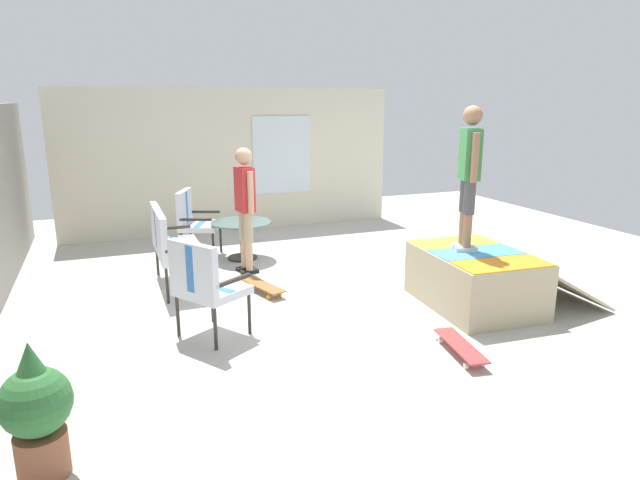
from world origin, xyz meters
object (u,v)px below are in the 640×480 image
object	(u,v)px
patio_chair_near_house	(193,217)
patio_table	(242,233)
skate_ramp	(477,279)
patio_bench	(170,240)
person_skater	(469,168)
potted_plant	(37,410)
skateboard_by_bench	(262,285)
patio_chair_by_wall	(203,281)
skateboard_spare	(461,346)
person_watching	(245,201)

from	to	relation	value
patio_chair_near_house	patio_table	world-z (taller)	patio_chair_near_house
skate_ramp	patio_table	distance (m)	3.58
patio_bench	person_skater	bearing A→B (deg)	-120.30
skate_ramp	potted_plant	world-z (taller)	potted_plant
skateboard_by_bench	potted_plant	xyz separation A→B (m)	(-2.87, 2.23, 0.38)
patio_chair_by_wall	skateboard_spare	xyz separation A→B (m)	(-1.23, -2.17, -0.53)
skateboard_by_bench	patio_chair_near_house	bearing A→B (deg)	14.85
person_skater	potted_plant	distance (m)	4.77
skate_ramp	patio_chair_near_house	bearing A→B (deg)	39.53
patio_bench	potted_plant	bearing A→B (deg)	160.63
skateboard_by_bench	person_skater	bearing A→B (deg)	-120.13
patio_chair_near_house	potted_plant	xyz separation A→B (m)	(-4.81, 1.72, -0.15)
person_watching	skateboard_spare	distance (m)	3.61
patio_bench	person_watching	world-z (taller)	person_watching
patio_chair_near_house	person_skater	world-z (taller)	person_skater
person_watching	skateboard_spare	size ratio (longest dim) A/B	2.09
patio_chair_near_house	potted_plant	world-z (taller)	patio_chair_near_house
patio_bench	person_watching	xyz separation A→B (m)	(0.28, -1.05, 0.39)
person_watching	person_skater	distance (m)	3.00
patio_chair_near_house	person_watching	bearing A→B (deg)	-152.57
skateboard_by_bench	patio_chair_by_wall	bearing A→B (deg)	142.17
patio_table	skateboard_spare	bearing A→B (deg)	-163.91
skate_ramp	person_skater	distance (m)	1.28
patio_chair_by_wall	person_skater	size ratio (longest dim) A/B	0.63
patio_chair_by_wall	potted_plant	xyz separation A→B (m)	(-1.72, 1.34, -0.15)
person_skater	skateboard_spare	xyz separation A→B (m)	(-1.17, 0.83, -1.50)
skateboard_by_bench	potted_plant	world-z (taller)	potted_plant
person_watching	potted_plant	world-z (taller)	person_watching
patio_bench	skateboard_by_bench	xyz separation A→B (m)	(-0.60, -1.01, -0.53)
patio_chair_by_wall	skateboard_spare	world-z (taller)	patio_chair_by_wall
skateboard_spare	person_watching	bearing A→B (deg)	20.72
potted_plant	skateboard_by_bench	bearing A→B (deg)	-37.87
patio_chair_by_wall	skateboard_spare	size ratio (longest dim) A/B	1.24
patio_bench	skateboard_spare	world-z (taller)	patio_bench
person_skater	person_watching	bearing A→B (deg)	44.52
patio_bench	person_skater	distance (m)	3.73
person_watching	skateboard_spare	world-z (taller)	person_watching
skateboard_by_bench	person_watching	bearing A→B (deg)	-2.46
skate_ramp	skateboard_spare	distance (m)	1.41
patio_table	person_skater	distance (m)	3.60
person_skater	patio_chair_near_house	bearing A→B (deg)	39.59
patio_chair_near_house	skateboard_spare	size ratio (longest dim) A/B	1.24
patio_table	skateboard_spare	size ratio (longest dim) A/B	1.09
person_skater	potted_plant	bearing A→B (deg)	110.90
patio_bench	skateboard_spare	bearing A→B (deg)	-142.57
patio_chair_by_wall	potted_plant	bearing A→B (deg)	142.11
skate_ramp	patio_chair_by_wall	world-z (taller)	patio_chair_by_wall
patio_bench	patio_table	xyz separation A→B (m)	(0.96, -1.15, -0.21)
person_watching	person_skater	world-z (taller)	person_skater
skate_ramp	skateboard_by_bench	world-z (taller)	skate_ramp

